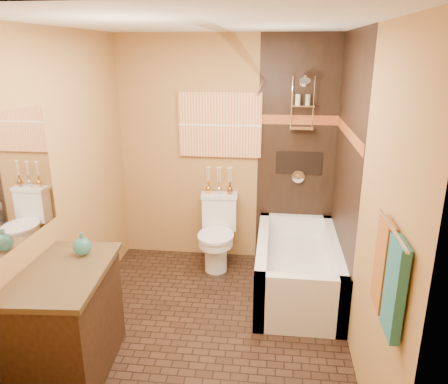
# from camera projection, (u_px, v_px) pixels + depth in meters

# --- Properties ---
(floor) EXTENTS (3.00, 3.00, 0.00)m
(floor) POSITION_uv_depth(u_px,v_px,m) (206.00, 330.00, 3.80)
(floor) COLOR black
(floor) RESTS_ON ground
(wall_left) EXTENTS (0.02, 3.00, 2.50)m
(wall_left) POSITION_uv_depth(u_px,v_px,m) (59.00, 188.00, 3.55)
(wall_left) COLOR #AF7B43
(wall_left) RESTS_ON floor
(wall_right) EXTENTS (0.02, 3.00, 2.50)m
(wall_right) POSITION_uv_depth(u_px,v_px,m) (362.00, 200.00, 3.28)
(wall_right) COLOR #AF7B43
(wall_right) RESTS_ON floor
(wall_back) EXTENTS (2.40, 0.02, 2.50)m
(wall_back) POSITION_uv_depth(u_px,v_px,m) (226.00, 152.00, 4.83)
(wall_back) COLOR #AF7B43
(wall_back) RESTS_ON floor
(wall_front) EXTENTS (2.40, 0.02, 2.50)m
(wall_front) POSITION_uv_depth(u_px,v_px,m) (152.00, 296.00, 2.00)
(wall_front) COLOR #AF7B43
(wall_front) RESTS_ON floor
(ceiling) EXTENTS (3.00, 3.00, 0.00)m
(ceiling) POSITION_uv_depth(u_px,v_px,m) (202.00, 23.00, 3.03)
(ceiling) COLOR silver
(ceiling) RESTS_ON wall_back
(alcove_tile_back) EXTENTS (0.85, 0.01, 2.50)m
(alcove_tile_back) POSITION_uv_depth(u_px,v_px,m) (297.00, 154.00, 4.73)
(alcove_tile_back) COLOR black
(alcove_tile_back) RESTS_ON wall_back
(alcove_tile_right) EXTENTS (0.01, 1.50, 2.50)m
(alcove_tile_right) POSITION_uv_depth(u_px,v_px,m) (346.00, 173.00, 3.99)
(alcove_tile_right) COLOR black
(alcove_tile_right) RESTS_ON wall_right
(mosaic_band_back) EXTENTS (0.85, 0.01, 0.10)m
(mosaic_band_back) POSITION_uv_depth(u_px,v_px,m) (299.00, 120.00, 4.61)
(mosaic_band_back) COLOR maroon
(mosaic_band_back) RESTS_ON alcove_tile_back
(mosaic_band_right) EXTENTS (0.01, 1.50, 0.10)m
(mosaic_band_right) POSITION_uv_depth(u_px,v_px,m) (348.00, 133.00, 3.88)
(mosaic_band_right) COLOR maroon
(mosaic_band_right) RESTS_ON alcove_tile_right
(alcove_niche) EXTENTS (0.50, 0.01, 0.25)m
(alcove_niche) POSITION_uv_depth(u_px,v_px,m) (299.00, 163.00, 4.75)
(alcove_niche) COLOR black
(alcove_niche) RESTS_ON alcove_tile_back
(shower_fixtures) EXTENTS (0.24, 0.33, 1.16)m
(shower_fixtures) POSITION_uv_depth(u_px,v_px,m) (302.00, 117.00, 4.50)
(shower_fixtures) COLOR silver
(shower_fixtures) RESTS_ON floor
(curtain_rod) EXTENTS (0.03, 1.55, 0.03)m
(curtain_rod) POSITION_uv_depth(u_px,v_px,m) (262.00, 86.00, 3.84)
(curtain_rod) COLOR silver
(curtain_rod) RESTS_ON wall_back
(towel_bar) EXTENTS (0.02, 0.55, 0.02)m
(towel_bar) POSITION_uv_depth(u_px,v_px,m) (393.00, 229.00, 2.23)
(towel_bar) COLOR silver
(towel_bar) RESTS_ON wall_right
(towel_teal) EXTENTS (0.05, 0.22, 0.52)m
(towel_teal) POSITION_uv_depth(u_px,v_px,m) (395.00, 289.00, 2.19)
(towel_teal) COLOR #21686E
(towel_teal) RESTS_ON towel_bar
(towel_rust) EXTENTS (0.05, 0.22, 0.52)m
(towel_rust) POSITION_uv_depth(u_px,v_px,m) (383.00, 265.00, 2.44)
(towel_rust) COLOR #9A5D1C
(towel_rust) RESTS_ON towel_bar
(sunset_painting) EXTENTS (0.90, 0.04, 0.70)m
(sunset_painting) POSITION_uv_depth(u_px,v_px,m) (220.00, 125.00, 4.72)
(sunset_painting) COLOR orange
(sunset_painting) RESTS_ON wall_back
(vanity_mirror) EXTENTS (0.01, 1.00, 0.90)m
(vanity_mirror) POSITION_uv_depth(u_px,v_px,m) (12.00, 180.00, 2.89)
(vanity_mirror) COLOR white
(vanity_mirror) RESTS_ON wall_left
(bathtub) EXTENTS (0.80, 1.50, 0.55)m
(bathtub) POSITION_uv_depth(u_px,v_px,m) (297.00, 271.00, 4.35)
(bathtub) COLOR white
(bathtub) RESTS_ON floor
(toilet) EXTENTS (0.42, 0.61, 0.79)m
(toilet) POSITION_uv_depth(u_px,v_px,m) (217.00, 232.00, 4.83)
(toilet) COLOR white
(toilet) RESTS_ON floor
(vanity) EXTENTS (0.66, 1.01, 0.85)m
(vanity) POSITION_uv_depth(u_px,v_px,m) (68.00, 322.00, 3.19)
(vanity) COLOR black
(vanity) RESTS_ON floor
(teal_bottle) EXTENTS (0.16, 0.16, 0.22)m
(teal_bottle) POSITION_uv_depth(u_px,v_px,m) (82.00, 244.00, 3.27)
(teal_bottle) COLOR #297C76
(teal_bottle) RESTS_ON vanity
(bud_vases) EXTENTS (0.31, 0.06, 0.30)m
(bud_vases) POSITION_uv_depth(u_px,v_px,m) (219.00, 180.00, 4.82)
(bud_vases) COLOR gold
(bud_vases) RESTS_ON toilet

